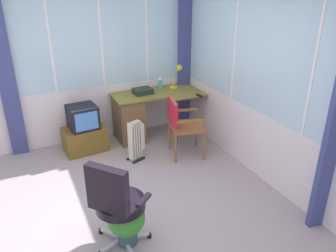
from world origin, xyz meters
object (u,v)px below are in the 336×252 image
Objects in this scene: desk_lamp at (179,72)px; tv_on_stand at (84,131)px; desk at (133,116)px; wooden_armchair at (179,120)px; spray_bottle at (160,83)px; space_heater at (136,140)px; tv_remote at (199,96)px; office_chair at (115,200)px; paper_tray at (143,91)px; potted_plant at (127,219)px.

desk_lamp is 0.55× the size of tv_on_stand.
wooden_armchair is (0.44, -0.83, 0.17)m from desk.
desk_lamp is 0.45× the size of wooden_armchair.
spray_bottle is (0.57, 0.16, 0.46)m from desk.
space_heater is at bearing 166.62° from wooden_armchair.
tv_remote is 0.16× the size of wooden_armchair.
tv_remote is at bearing -25.83° from desk.
desk_lamp is 0.36m from spray_bottle.
spray_bottle is 0.35× the size of space_heater.
office_chair is at bearing -139.02° from tv_remote.
tv_remote is at bearing -78.69° from desk_lamp.
tv_on_stand is at bearing 165.48° from tv_remote.
wooden_armchair is (0.24, -0.86, -0.23)m from paper_tray.
paper_tray reaches higher than space_heater.
wooden_armchair is 1.50m from tv_on_stand.
space_heater is 1.22× the size of potted_plant.
desk is 1.93× the size of tv_on_stand.
potted_plant is at bearing -113.19° from space_heater.
tv_on_stand is at bearing 148.97° from wooden_armchair.
spray_bottle is at bearing 57.63° from office_chair.
tv_on_stand is 1.48× the size of potted_plant.
tv_remote is 0.30× the size of potted_plant.
space_heater is at bearing 66.81° from potted_plant.
space_heater is (-0.76, -0.84, -0.56)m from spray_bottle.
office_chair is 0.29m from potted_plant.
paper_tray is 0.33× the size of wooden_armchair.
wooden_armchair reaches higher than tv_on_stand.
desk is 2.34× the size of space_heater.
wooden_armchair is at bearing -74.54° from paper_tray.
space_heater is at bearing -105.80° from desk.
desk is 1.58× the size of wooden_armchair.
desk is at bearing 152.39° from tv_remote.
wooden_armchair is at bearing -148.81° from tv_remote.
space_heater reaches higher than potted_plant.
tv_remote is 0.77m from spray_bottle.
desk is at bearing -163.90° from spray_bottle.
desk_lamp reaches higher than space_heater.
space_heater is at bearing -118.90° from paper_tray.
tv_remote is at bearing 9.86° from space_heater.
desk_lamp is (0.87, 0.06, 0.63)m from desk.
office_chair is (-0.99, -2.30, 0.16)m from desk.
office_chair is (-1.86, -2.35, -0.47)m from desk_lamp.
office_chair is 1.96× the size of potted_plant.
tv_on_stand is (-1.81, 0.41, -0.45)m from tv_remote.
wooden_armchair is 1.22× the size of tv_on_stand.
wooden_armchair reaches higher than desk.
desk is at bearing 74.20° from space_heater.
spray_bottle is 0.24× the size of wooden_armchair.
wooden_armchair is at bearing -62.23° from desk.
space_heater is (-1.07, -0.74, -0.73)m from desk_lamp.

